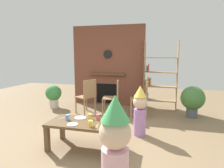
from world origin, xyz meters
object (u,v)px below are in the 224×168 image
at_px(paper_cup_far_left, 67,117).
at_px(child_in_pink, 140,109).
at_px(paper_cup_center, 98,117).
at_px(paper_cup_near_left, 91,123).
at_px(dining_chair_middle, 114,95).
at_px(paper_plate_rear, 72,124).
at_px(birthday_cake_slice, 98,125).
at_px(potted_plant_short, 54,94).
at_px(potted_plant_tall, 193,99).
at_px(child_with_cone_hat, 115,149).
at_px(paper_plate_front, 80,118).
at_px(paper_cup_near_right, 90,116).
at_px(coffee_table, 83,126).
at_px(bookshelf, 158,78).
at_px(dining_chair_left, 88,95).
at_px(dining_chair_right, 142,96).

xyz_separation_m(paper_cup_far_left, child_in_pink, (1.12, 0.74, 0.01)).
bearing_deg(paper_cup_center, paper_cup_near_left, -91.34).
bearing_deg(dining_chair_middle, paper_plate_rear, 76.92).
bearing_deg(birthday_cake_slice, child_in_pink, 60.90).
relative_size(paper_plate_rear, potted_plant_short, 0.26).
bearing_deg(potted_plant_tall, child_in_pink, -129.05).
distance_m(potted_plant_tall, potted_plant_short, 3.77).
bearing_deg(child_with_cone_hat, dining_chair_middle, -23.01).
xyz_separation_m(paper_cup_far_left, child_with_cone_hat, (1.07, -1.06, 0.11)).
bearing_deg(paper_plate_front, paper_cup_near_right, -0.42).
xyz_separation_m(paper_plate_front, potted_plant_tall, (2.08, 1.99, -0.00)).
bearing_deg(coffee_table, potted_plant_short, 131.17).
relative_size(birthday_cake_slice, child_with_cone_hat, 0.09).
relative_size(bookshelf, paper_cup_near_left, 20.13).
xyz_separation_m(child_with_cone_hat, dining_chair_left, (-1.41, 2.80, -0.09)).
bearing_deg(potted_plant_short, bookshelf, 12.30).
relative_size(coffee_table, paper_cup_near_right, 12.66).
height_order(bookshelf, coffee_table, bookshelf).
relative_size(child_in_pink, dining_chair_right, 1.06).
xyz_separation_m(coffee_table, child_with_cone_hat, (0.78, -1.04, 0.23)).
relative_size(child_in_pink, potted_plant_tall, 1.25).
distance_m(bookshelf, child_with_cone_hat, 3.76).
xyz_separation_m(birthday_cake_slice, potted_plant_tall, (1.65, 2.32, -0.03)).
bearing_deg(birthday_cake_slice, paper_cup_center, 109.94).
bearing_deg(potted_plant_tall, paper_plate_rear, -131.81).
xyz_separation_m(bookshelf, birthday_cake_slice, (-0.80, -2.87, -0.39)).
relative_size(child_in_pink, dining_chair_middle, 1.06).
distance_m(paper_cup_near_right, paper_cup_center, 0.14).
relative_size(paper_plate_front, dining_chair_left, 0.22).
distance_m(paper_cup_far_left, paper_plate_rear, 0.26).
xyz_separation_m(child_in_pink, potted_plant_short, (-2.64, 1.31, -0.11)).
relative_size(paper_plate_rear, dining_chair_middle, 0.19).
bearing_deg(child_in_pink, coffee_table, 0.00).
height_order(dining_chair_middle, potted_plant_tall, dining_chair_middle).
xyz_separation_m(bookshelf, child_with_cone_hat, (-0.34, -3.74, -0.27)).
xyz_separation_m(paper_cup_near_right, child_with_cone_hat, (0.73, -1.20, 0.11)).
xyz_separation_m(bookshelf, dining_chair_right, (-0.36, -0.79, -0.36)).
height_order(paper_plate_front, dining_chair_right, dining_chair_right).
xyz_separation_m(coffee_table, paper_cup_near_right, (0.05, 0.16, 0.12)).
xyz_separation_m(paper_cup_near_right, paper_cup_center, (0.14, -0.00, 0.00)).
bearing_deg(paper_cup_near_left, dining_chair_left, 113.03).
distance_m(bookshelf, paper_cup_near_right, 2.78).
bearing_deg(paper_cup_near_right, dining_chair_left, 113.04).
height_order(paper_cup_near_right, potted_plant_tall, potted_plant_tall).
bearing_deg(paper_cup_far_left, dining_chair_right, 61.01).
bearing_deg(child_in_pink, paper_cup_near_left, 12.67).
height_order(paper_cup_near_right, paper_plate_rear, paper_cup_near_right).
bearing_deg(paper_plate_front, birthday_cake_slice, -37.08).
xyz_separation_m(dining_chair_left, potted_plant_short, (-1.18, 0.30, -0.12)).
relative_size(child_in_pink, dining_chair_left, 1.06).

